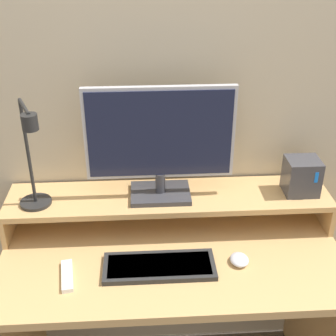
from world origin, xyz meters
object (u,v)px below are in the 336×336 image
Objects in this scene: keyboard at (159,266)px; mouse at (239,260)px; monitor at (160,141)px; desk_lamp at (32,164)px; router_dock at (302,176)px; remote_control at (67,276)px.

keyboard is 4.90× the size of mouse.
desk_lamp is (-0.43, -0.08, -0.03)m from monitor.
router_dock is 0.62m from keyboard.
remote_control is (-0.85, -0.27, -0.19)m from router_dock.
router_dock is 0.91m from remote_control.
monitor is 3.86× the size of router_dock.
desk_lamp reaches higher than remote_control.
monitor reaches higher than remote_control.
monitor is at bearing 41.42° from remote_control.
keyboard is at bearing -23.22° from desk_lamp.
keyboard is at bearing 4.89° from remote_control.
monitor is 1.30× the size of desk_lamp.
desk_lamp is 0.55m from keyboard.
remote_control is at bearing -176.09° from mouse.
mouse is (0.27, 0.01, 0.00)m from keyboard.
router_dock is 1.77× the size of mouse.
router_dock is (0.52, -0.01, -0.16)m from monitor.
remote_control is (-0.32, -0.28, -0.35)m from monitor.
mouse is (0.69, -0.16, -0.31)m from desk_lamp.
monitor is 1.40× the size of keyboard.
mouse is at bearing -138.51° from router_dock.
mouse is at bearing -13.40° from desk_lamp.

